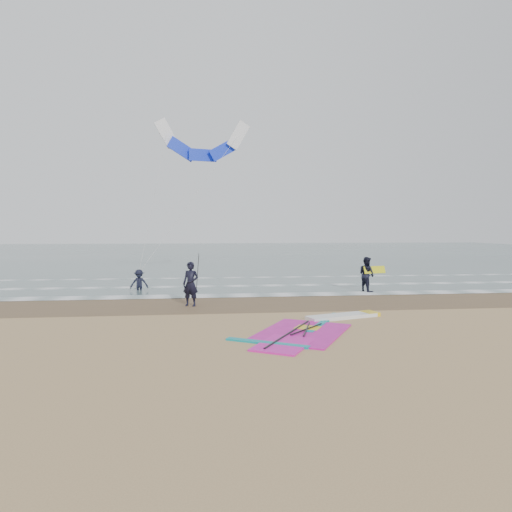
{
  "coord_description": "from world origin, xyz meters",
  "views": [
    {
      "loc": [
        -3.95,
        -14.45,
        3.39
      ],
      "look_at": [
        -1.78,
        5.0,
        2.2
      ],
      "focal_mm": 32.0,
      "sensor_mm": 36.0,
      "label": 1
    }
  ],
  "objects": [
    {
      "name": "sea_water",
      "position": [
        0.0,
        48.0,
        0.01
      ],
      "size": [
        120.0,
        80.0,
        0.02
      ],
      "primitive_type": "cube",
      "color": "#47605E",
      "rests_on": "ground"
    },
    {
      "name": "person_wading",
      "position": [
        -7.53,
        10.7,
        0.75
      ],
      "size": [
        1.0,
        0.61,
        1.51
      ],
      "primitive_type": "imported",
      "rotation": [
        0.0,
        0.0,
        0.06
      ],
      "color": "black",
      "rests_on": "ground"
    },
    {
      "name": "windsurf_rig",
      "position": [
        -0.27,
        0.45,
        0.04
      ],
      "size": [
        6.11,
        5.78,
        0.15
      ],
      "color": "white",
      "rests_on": "ground"
    },
    {
      "name": "foam_waterline",
      "position": [
        0.0,
        10.44,
        0.03
      ],
      "size": [
        120.0,
        9.15,
        0.02
      ],
      "color": "white",
      "rests_on": "ground"
    },
    {
      "name": "carried_kiteboard",
      "position": [
        4.99,
        8.82,
        1.19
      ],
      "size": [
        1.3,
        0.51,
        0.39
      ],
      "color": "yellow",
      "rests_on": "ground"
    },
    {
      "name": "surf_kite",
      "position": [
        -4.08,
        15.01,
        8.67
      ],
      "size": [
        6.51,
        4.65,
        9.36
      ],
      "color": "white",
      "rests_on": "ground"
    },
    {
      "name": "person_standing",
      "position": [
        -4.59,
        5.44,
        0.97
      ],
      "size": [
        0.83,
        0.69,
        1.95
      ],
      "primitive_type": "imported",
      "rotation": [
        0.0,
        0.0,
        -0.37
      ],
      "color": "black",
      "rests_on": "ground"
    },
    {
      "name": "wet_sand_band",
      "position": [
        0.0,
        6.0,
        0.0
      ],
      "size": [
        120.0,
        5.0,
        0.01
      ],
      "primitive_type": "cube",
      "color": "brown",
      "rests_on": "ground"
    },
    {
      "name": "ground",
      "position": [
        0.0,
        0.0,
        0.0
      ],
      "size": [
        120.0,
        120.0,
        0.0
      ],
      "primitive_type": "plane",
      "color": "tan",
      "rests_on": "ground"
    },
    {
      "name": "person_walking",
      "position": [
        4.59,
        8.92,
        0.94
      ],
      "size": [
        1.02,
        1.12,
        1.87
      ],
      "primitive_type": "imported",
      "rotation": [
        0.0,
        0.0,
        1.99
      ],
      "color": "black",
      "rests_on": "ground"
    },
    {
      "name": "held_pole",
      "position": [
        -4.29,
        5.44,
        1.43
      ],
      "size": [
        0.17,
        0.86,
        1.82
      ],
      "color": "black",
      "rests_on": "ground"
    }
  ]
}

